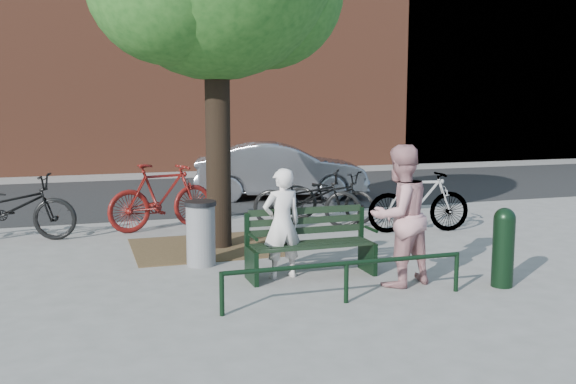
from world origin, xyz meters
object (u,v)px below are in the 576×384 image
object	(u,v)px
person_left	(282,223)
litter_bin	(201,233)
bollard	(503,245)
park_bench	(309,241)
person_right	(400,216)
bicycle_c	(307,199)
parked_car	(281,171)

from	to	relation	value
person_left	litter_bin	distance (m)	1.39
bollard	litter_bin	xyz separation A→B (m)	(-3.50, 2.30, -0.07)
bollard	litter_bin	bearing A→B (deg)	146.70
park_bench	person_right	world-z (taller)	person_right
bollard	bicycle_c	size ratio (longest dim) A/B	0.49
litter_bin	parked_car	bearing A→B (deg)	62.48
person_left	person_right	world-z (taller)	person_right
park_bench	parked_car	xyz separation A→B (m)	(1.77, 6.93, 0.21)
bicycle_c	parked_car	distance (m)	3.72
person_right	person_left	bearing A→B (deg)	-45.69
person_left	parked_car	world-z (taller)	person_left
bollard	bicycle_c	xyz separation A→B (m)	(-1.05, 4.54, -0.00)
park_bench	litter_bin	size ratio (longest dim) A/B	1.84
person_left	bollard	world-z (taller)	person_left
bicycle_c	park_bench	bearing A→B (deg)	-171.52
bicycle_c	bollard	bearing A→B (deg)	-139.31
litter_bin	bollard	bearing A→B (deg)	-33.30
bollard	person_right	bearing A→B (deg)	158.38
bollard	person_left	bearing A→B (deg)	153.47
person_left	bicycle_c	size ratio (longest dim) A/B	0.72
person_right	parked_car	bearing A→B (deg)	-111.02
bollard	park_bench	bearing A→B (deg)	149.85
litter_bin	bicycle_c	size ratio (longest dim) A/B	0.45
bollard	parked_car	xyz separation A→B (m)	(-0.42, 8.20, 0.14)
bollard	bicycle_c	world-z (taller)	bicycle_c
park_bench	bollard	world-z (taller)	bollard
park_bench	parked_car	bearing A→B (deg)	75.67
person_left	bicycle_c	distance (m)	3.60
parked_car	person_right	bearing A→B (deg)	-172.86
park_bench	person_right	size ratio (longest dim) A/B	0.95
park_bench	litter_bin	distance (m)	1.66
park_bench	litter_bin	xyz separation A→B (m)	(-1.31, 1.03, 0.00)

